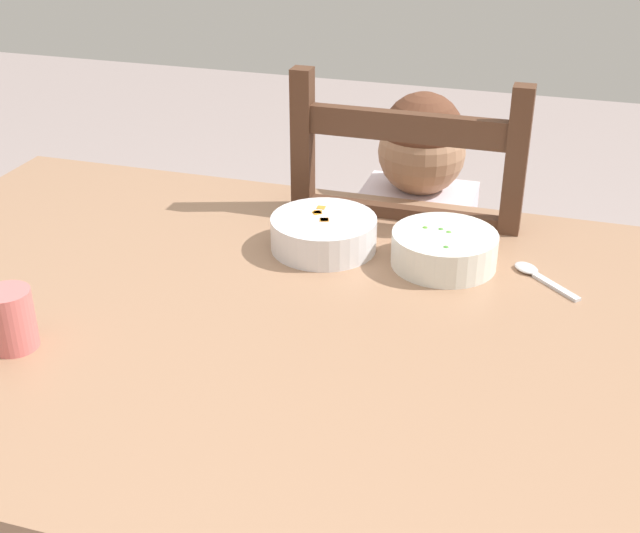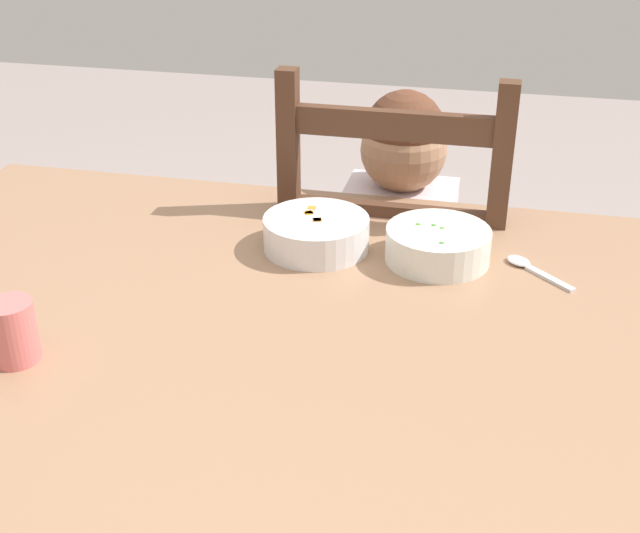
% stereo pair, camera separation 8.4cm
% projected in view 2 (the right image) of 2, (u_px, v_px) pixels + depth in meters
% --- Properties ---
extents(dining_table, '(1.42, 0.95, 0.75)m').
position_uv_depth(dining_table, '(272.00, 369.00, 1.27)').
color(dining_table, '#987054').
rests_on(dining_table, ground).
extents(dining_chair, '(0.42, 0.42, 1.01)m').
position_uv_depth(dining_chair, '(394.00, 315.00, 1.78)').
color(dining_chair, '#4C2E1E').
rests_on(dining_chair, ground).
extents(child_figure, '(0.32, 0.31, 0.94)m').
position_uv_depth(child_figure, '(397.00, 249.00, 1.71)').
color(child_figure, silver).
rests_on(child_figure, ground).
extents(bowl_of_peas, '(0.17, 0.17, 0.06)m').
position_uv_depth(bowl_of_peas, '(438.00, 244.00, 1.36)').
color(bowl_of_peas, white).
rests_on(bowl_of_peas, dining_table).
extents(bowl_of_carrots, '(0.18, 0.18, 0.06)m').
position_uv_depth(bowl_of_carrots, '(316.00, 232.00, 1.40)').
color(bowl_of_carrots, white).
rests_on(bowl_of_carrots, dining_table).
extents(spoon, '(0.11, 0.11, 0.01)m').
position_uv_depth(spoon, '(528.00, 266.00, 1.35)').
color(spoon, silver).
rests_on(spoon, dining_table).
extents(drinking_cup, '(0.06, 0.06, 0.09)m').
position_uv_depth(drinking_cup, '(12.00, 332.00, 1.10)').
color(drinking_cup, '#D86A69').
rests_on(drinking_cup, dining_table).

